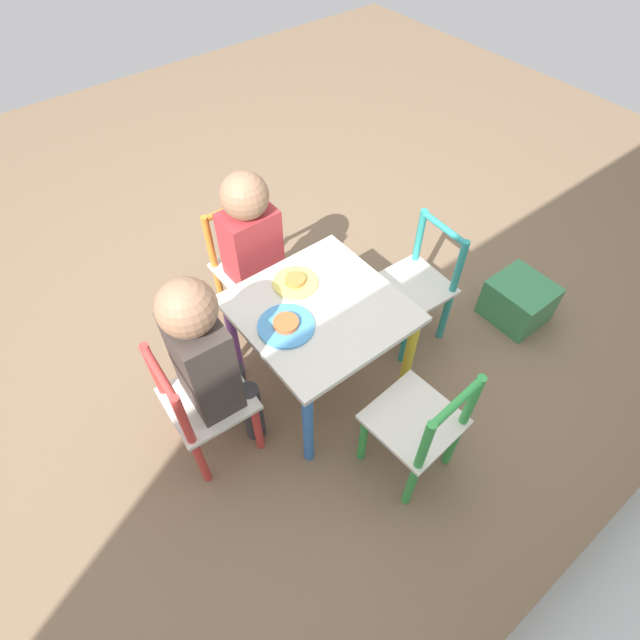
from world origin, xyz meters
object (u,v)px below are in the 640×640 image
at_px(plate_front, 295,282).
at_px(storage_bin, 518,301).
at_px(chair_red, 203,405).
at_px(child_right, 208,358).
at_px(plate_right, 286,325).
at_px(chair_teal, 417,287).
at_px(child_front, 253,243).
at_px(chair_orange, 249,270).
at_px(chair_green, 419,427).
at_px(kids_table, 320,321).

relative_size(plate_front, storage_bin, 0.65).
relative_size(chair_red, child_right, 0.67).
height_order(child_right, plate_right, child_right).
height_order(chair_red, chair_teal, same).
relative_size(child_right, plate_front, 5.06).
distance_m(child_front, child_right, 0.55).
distance_m(chair_orange, storage_bin, 1.15).
bearing_deg(chair_red, chair_green, -131.38).
relative_size(chair_green, plate_front, 3.37).
height_order(plate_front, plate_right, same).
height_order(chair_teal, plate_right, chair_teal).
height_order(child_front, storage_bin, child_front).
bearing_deg(child_front, plate_front, -89.82).
distance_m(chair_teal, child_right, 0.89).
bearing_deg(plate_right, storage_bin, 166.11).
xyz_separation_m(kids_table, chair_teal, (-0.46, 0.02, -0.11)).
bearing_deg(chair_red, child_right, -90.00).
bearing_deg(chair_orange, chair_green, -88.17).
distance_m(plate_right, storage_bin, 1.11).
distance_m(chair_green, storage_bin, 0.89).
height_order(plate_front, storage_bin, plate_front).
height_order(chair_teal, child_right, child_right).
distance_m(chair_green, plate_front, 0.63).
bearing_deg(chair_orange, storage_bin, -39.27).
xyz_separation_m(chair_green, child_front, (0.03, -0.86, 0.19)).
height_order(child_front, plate_front, child_front).
height_order(chair_green, plate_front, chair_green).
relative_size(chair_green, storage_bin, 2.18).
height_order(chair_teal, plate_front, chair_teal).
relative_size(chair_red, chair_green, 1.00).
xyz_separation_m(chair_orange, plate_front, (-0.00, 0.33, 0.19)).
bearing_deg(child_front, kids_table, -90.00).
xyz_separation_m(chair_orange, child_right, (0.40, 0.44, 0.21)).
bearing_deg(chair_green, plate_right, -73.88).
xyz_separation_m(plate_front, storage_bin, (-0.88, 0.39, -0.36)).
bearing_deg(chair_green, plate_front, -90.91).
bearing_deg(plate_front, plate_right, 45.00).
bearing_deg(chair_orange, chair_teal, -46.68).
bearing_deg(kids_table, child_right, -3.24).
bearing_deg(storage_bin, child_right, -12.07).
bearing_deg(child_right, child_front, -43.31).
xyz_separation_m(child_right, plate_front, (-0.40, -0.11, -0.02)).
height_order(chair_green, chair_teal, same).
height_order(kids_table, chair_orange, chair_orange).
bearing_deg(storage_bin, chair_red, -11.69).
relative_size(plate_front, plate_right, 0.85).
bearing_deg(chair_green, chair_orange, -91.83).
relative_size(chair_teal, child_right, 0.67).
bearing_deg(chair_green, chair_red, -48.62).
xyz_separation_m(chair_teal, plate_right, (0.60, -0.02, 0.19)).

